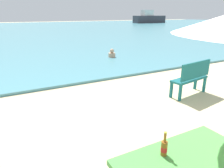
{
  "coord_description": "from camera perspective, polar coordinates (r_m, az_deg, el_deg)",
  "views": [
    {
      "loc": [
        -2.84,
        -0.99,
        2.13
      ],
      "look_at": [
        -0.68,
        3.0,
        0.6
      ],
      "focal_mm": 33.68,
      "sensor_mm": 36.0,
      "label": 1
    }
  ],
  "objects": [
    {
      "name": "sea_water",
      "position": [
        31.18,
        -23.79,
        13.27
      ],
      "size": [
        120.0,
        50.0,
        0.08
      ],
      "primitive_type": "cube",
      "color": "teal",
      "rests_on": "ground_plane"
    },
    {
      "name": "bench_teal_center",
      "position": [
        5.97,
        20.9,
        1.97
      ],
      "size": [
        1.24,
        0.52,
        0.95
      ],
      "color": "#196066",
      "rests_on": "ground_plane"
    },
    {
      "name": "beer_bottle_amber",
      "position": [
        2.26,
        13.99,
        -16.28
      ],
      "size": [
        0.07,
        0.07,
        0.26
      ],
      "color": "brown",
      "rests_on": "picnic_table_green"
    },
    {
      "name": "swimmer_person",
      "position": [
        10.42,
        -0.03,
        8.19
      ],
      "size": [
        0.34,
        0.34,
        0.41
      ],
      "color": "tan",
      "rests_on": "sea_water"
    },
    {
      "name": "boat_cargo_ship",
      "position": [
        50.22,
        10.01,
        17.17
      ],
      "size": [
        7.63,
        2.08,
        2.78
      ],
      "color": "#38383F",
      "rests_on": "sea_water"
    }
  ]
}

